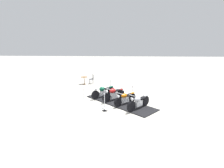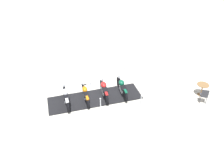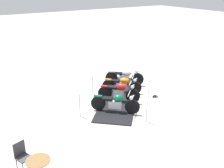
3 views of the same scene
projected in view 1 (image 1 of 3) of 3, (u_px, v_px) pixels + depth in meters
ground_plane at (119, 103)px, 12.72m from camera, size 80.00×80.00×0.00m
display_platform at (119, 102)px, 12.71m from camera, size 5.08×5.32×0.05m
motorcycle_forest at (103, 91)px, 13.78m from camera, size 1.65×1.70×0.98m
motorcycle_maroon at (113, 94)px, 12.97m from camera, size 1.55×1.60×1.02m
motorcycle_copper at (125, 98)px, 12.18m from camera, size 1.60×1.55×0.93m
motorcycle_chrome at (138, 102)px, 11.38m from camera, size 1.71×1.59×1.03m
stanchion_left_front at (111, 88)px, 15.27m from camera, size 0.29×0.29×1.10m
stanchion_left_mid at (132, 94)px, 13.61m from camera, size 0.32×0.32×1.09m
stanchion_right_front at (83, 96)px, 13.34m from camera, size 0.35×0.35×1.02m
stanchion_right_mid at (105, 104)px, 11.66m from camera, size 0.35×0.35×1.02m
info_placard at (105, 110)px, 11.25m from camera, size 0.42×0.42×0.23m
cafe_table at (84, 79)px, 18.08m from camera, size 0.72×0.72×0.77m
cafe_chair_near_table at (92, 78)px, 18.30m from camera, size 0.51×0.51×1.00m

